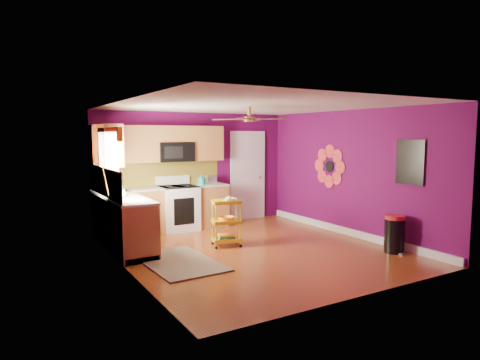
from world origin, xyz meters
TOP-DOWN VIEW (x-y plane):
  - ground at (0.00, 0.00)m, footprint 5.00×5.00m
  - room_envelope at (0.03, 0.00)m, footprint 4.54×5.04m
  - lower_cabinets at (-1.35, 1.82)m, footprint 2.81×2.31m
  - electric_range at (-0.55, 2.17)m, footprint 0.76×0.66m
  - upper_cabinetry at (-1.24, 2.17)m, footprint 2.80×2.30m
  - left_window at (-2.22, 1.05)m, footprint 0.08×1.35m
  - panel_door at (1.35, 2.47)m, footprint 0.95×0.11m
  - right_wall_art at (2.23, -0.34)m, footprint 0.04×2.74m
  - ceiling_fan at (0.00, 0.20)m, footprint 1.01×1.01m
  - shag_rug at (-1.44, -0.03)m, footprint 1.09×1.71m
  - rolling_cart at (-0.30, 0.49)m, footprint 0.59×0.49m
  - trash_can at (1.98, -1.33)m, footprint 0.40×0.41m
  - teal_kettle at (-0.01, 2.15)m, footprint 0.18×0.18m
  - toaster at (0.27, 2.25)m, footprint 0.22×0.15m
  - soap_bottle_a at (-2.01, 1.11)m, footprint 0.08×0.08m
  - soap_bottle_b at (-1.97, 1.24)m, footprint 0.15×0.15m
  - counter_dish at (-1.97, 1.96)m, footprint 0.27×0.27m
  - counter_cup at (-1.99, 1.09)m, footprint 0.12×0.12m

SIDE VIEW (x-z plane):
  - ground at x=0.00m, z-range 0.00..0.00m
  - shag_rug at x=-1.44m, z-range 0.00..0.02m
  - trash_can at x=1.98m, z-range 0.00..0.64m
  - lower_cabinets at x=-1.35m, z-range -0.04..0.90m
  - rolling_cart at x=-0.30m, z-range 0.01..0.93m
  - electric_range at x=-0.55m, z-range -0.08..1.05m
  - counter_dish at x=-1.97m, z-range 0.94..1.01m
  - counter_cup at x=-1.99m, z-range 0.94..1.03m
  - teal_kettle at x=-0.01m, z-range 0.92..1.13m
  - panel_door at x=1.35m, z-range -0.05..2.10m
  - toaster at x=0.27m, z-range 0.94..1.12m
  - soap_bottle_a at x=-2.01m, z-range 0.94..1.12m
  - soap_bottle_b at x=-1.97m, z-range 0.94..1.13m
  - right_wall_art at x=2.23m, z-range 0.92..1.96m
  - room_envelope at x=0.03m, z-range 0.37..2.89m
  - left_window at x=-2.22m, z-range 1.20..2.28m
  - upper_cabinetry at x=-1.24m, z-range 1.17..2.43m
  - ceiling_fan at x=0.00m, z-range 2.16..2.42m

